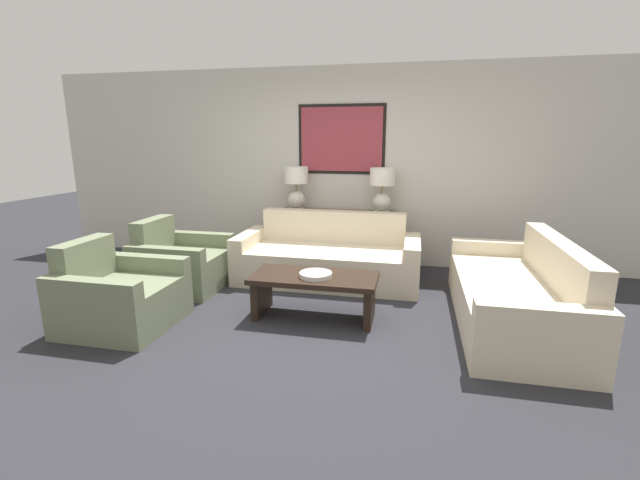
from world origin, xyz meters
TOP-DOWN VIEW (x-y plane):
  - ground_plane at (0.00, 0.00)m, footprint 20.00×20.00m
  - back_wall at (0.00, 2.34)m, footprint 8.56×0.12m
  - console_table at (0.00, 2.08)m, footprint 1.59×0.36m
  - table_lamp_left at (-0.58, 2.08)m, footprint 0.32×0.32m
  - table_lamp_right at (0.58, 2.08)m, footprint 0.32×0.32m
  - couch_by_back_wall at (0.00, 1.41)m, footprint 2.18×0.94m
  - couch_by_side at (1.97, 0.53)m, footprint 0.94×2.18m
  - coffee_table at (0.09, 0.26)m, footprint 1.21×0.56m
  - decorative_bowl at (0.12, 0.22)m, footprint 0.31×0.31m
  - armchair_near_back_wall at (-1.65, 0.81)m, footprint 0.91×0.91m
  - armchair_near_camera at (-1.65, -0.29)m, footprint 0.91×0.91m

SIDE VIEW (x-z plane):
  - ground_plane at x=0.00m, z-range 0.00..0.00m
  - couch_by_back_wall at x=0.00m, z-range -0.13..0.68m
  - couch_by_side at x=1.97m, z-range -0.13..0.68m
  - armchair_near_back_wall at x=-1.65m, z-range -0.13..0.68m
  - armchair_near_camera at x=-1.65m, z-range -0.13..0.68m
  - coffee_table at x=0.09m, z-range 0.10..0.53m
  - console_table at x=0.00m, z-range 0.00..0.76m
  - decorative_bowl at x=0.12m, z-range 0.43..0.48m
  - table_lamp_left at x=-0.58m, z-range 0.81..1.40m
  - table_lamp_right at x=0.58m, z-range 0.81..1.40m
  - back_wall at x=0.00m, z-range 0.01..2.66m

